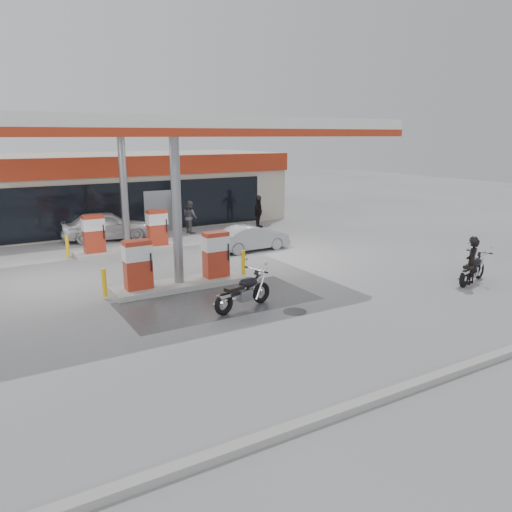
{
  "coord_description": "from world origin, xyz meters",
  "views": [
    {
      "loc": [
        -6.04,
        -13.33,
        5.06
      ],
      "look_at": [
        2.03,
        0.3,
        1.2
      ],
      "focal_mm": 35.0,
      "sensor_mm": 36.0,
      "label": 1
    }
  ],
  "objects_px": {
    "biker_main": "(472,262)",
    "hatchback_silver": "(252,238)",
    "parked_motorcycle": "(244,292)",
    "pump_island_near": "(179,267)",
    "pump_island_far": "(127,237)",
    "attendant": "(190,217)",
    "biker_walking": "(258,213)",
    "main_motorcycle": "(473,270)",
    "sedan_white": "(106,226)"
  },
  "relations": [
    {
      "from": "parked_motorcycle",
      "to": "hatchback_silver",
      "type": "bearing_deg",
      "value": 44.28
    },
    {
      "from": "main_motorcycle",
      "to": "attendant",
      "type": "xyz_separation_m",
      "value": [
        -4.83,
        13.53,
        0.38
      ]
    },
    {
      "from": "attendant",
      "to": "biker_walking",
      "type": "bearing_deg",
      "value": -105.3
    },
    {
      "from": "pump_island_near",
      "to": "main_motorcycle",
      "type": "relative_size",
      "value": 2.56
    },
    {
      "from": "pump_island_far",
      "to": "attendant",
      "type": "height_order",
      "value": "pump_island_far"
    },
    {
      "from": "pump_island_near",
      "to": "biker_main",
      "type": "bearing_deg",
      "value": -28.41
    },
    {
      "from": "pump_island_far",
      "to": "biker_walking",
      "type": "distance_m",
      "value": 8.35
    },
    {
      "from": "sedan_white",
      "to": "attendant",
      "type": "height_order",
      "value": "attendant"
    },
    {
      "from": "main_motorcycle",
      "to": "parked_motorcycle",
      "type": "relative_size",
      "value": 0.93
    },
    {
      "from": "parked_motorcycle",
      "to": "hatchback_silver",
      "type": "relative_size",
      "value": 0.63
    },
    {
      "from": "pump_island_near",
      "to": "hatchback_silver",
      "type": "relative_size",
      "value": 1.49
    },
    {
      "from": "pump_island_near",
      "to": "biker_main",
      "type": "relative_size",
      "value": 3.21
    },
    {
      "from": "parked_motorcycle",
      "to": "hatchback_silver",
      "type": "distance_m",
      "value": 7.75
    },
    {
      "from": "biker_main",
      "to": "attendant",
      "type": "bearing_deg",
      "value": -92.04
    },
    {
      "from": "pump_island_near",
      "to": "biker_main",
      "type": "distance_m",
      "value": 10.07
    },
    {
      "from": "biker_main",
      "to": "biker_walking",
      "type": "bearing_deg",
      "value": -107.34
    },
    {
      "from": "pump_island_far",
      "to": "attendant",
      "type": "relative_size",
      "value": 3.02
    },
    {
      "from": "parked_motorcycle",
      "to": "main_motorcycle",
      "type": "bearing_deg",
      "value": -25.92
    },
    {
      "from": "sedan_white",
      "to": "biker_main",
      "type": "bearing_deg",
      "value": -137.52
    },
    {
      "from": "pump_island_far",
      "to": "sedan_white",
      "type": "bearing_deg",
      "value": 91.46
    },
    {
      "from": "main_motorcycle",
      "to": "parked_motorcycle",
      "type": "bearing_deg",
      "value": 151.57
    },
    {
      "from": "parked_motorcycle",
      "to": "attendant",
      "type": "height_order",
      "value": "attendant"
    },
    {
      "from": "biker_main",
      "to": "hatchback_silver",
      "type": "relative_size",
      "value": 0.46
    },
    {
      "from": "biker_main",
      "to": "hatchback_silver",
      "type": "xyz_separation_m",
      "value": [
        -3.91,
        8.39,
        -0.23
      ]
    },
    {
      "from": "biker_main",
      "to": "biker_walking",
      "type": "height_order",
      "value": "biker_walking"
    },
    {
      "from": "main_motorcycle",
      "to": "parked_motorcycle",
      "type": "height_order",
      "value": "parked_motorcycle"
    },
    {
      "from": "parked_motorcycle",
      "to": "biker_walking",
      "type": "bearing_deg",
      "value": 43.36
    },
    {
      "from": "pump_island_far",
      "to": "main_motorcycle",
      "type": "xyz_separation_m",
      "value": [
        9.04,
        -10.73,
        -0.24
      ]
    },
    {
      "from": "pump_island_near",
      "to": "hatchback_silver",
      "type": "height_order",
      "value": "pump_island_near"
    },
    {
      "from": "biker_main",
      "to": "sedan_white",
      "type": "xyz_separation_m",
      "value": [
        -8.94,
        13.99,
        -0.08
      ]
    },
    {
      "from": "biker_main",
      "to": "pump_island_far",
      "type": "bearing_deg",
      "value": -71.51
    },
    {
      "from": "pump_island_far",
      "to": "parked_motorcycle",
      "type": "height_order",
      "value": "pump_island_far"
    },
    {
      "from": "pump_island_near",
      "to": "pump_island_far",
      "type": "height_order",
      "value": "same"
    },
    {
      "from": "pump_island_near",
      "to": "biker_walking",
      "type": "xyz_separation_m",
      "value": [
        8.05,
        8.2,
        0.15
      ]
    },
    {
      "from": "parked_motorcycle",
      "to": "hatchback_silver",
      "type": "xyz_separation_m",
      "value": [
        4.09,
        6.58,
        0.07
      ]
    },
    {
      "from": "parked_motorcycle",
      "to": "sedan_white",
      "type": "relative_size",
      "value": 0.51
    },
    {
      "from": "sedan_white",
      "to": "hatchback_silver",
      "type": "height_order",
      "value": "sedan_white"
    },
    {
      "from": "pump_island_far",
      "to": "attendant",
      "type": "distance_m",
      "value": 5.06
    },
    {
      "from": "pump_island_near",
      "to": "main_motorcycle",
      "type": "bearing_deg",
      "value": -27.63
    },
    {
      "from": "pump_island_far",
      "to": "sedan_white",
      "type": "xyz_separation_m",
      "value": [
        -0.08,
        3.2,
        0.01
      ]
    },
    {
      "from": "pump_island_far",
      "to": "attendant",
      "type": "xyz_separation_m",
      "value": [
        4.22,
        2.8,
        0.14
      ]
    },
    {
      "from": "pump_island_far",
      "to": "parked_motorcycle",
      "type": "xyz_separation_m",
      "value": [
        0.85,
        -8.98,
        -0.21
      ]
    },
    {
      "from": "hatchback_silver",
      "to": "biker_walking",
      "type": "bearing_deg",
      "value": -35.64
    },
    {
      "from": "pump_island_near",
      "to": "biker_walking",
      "type": "relative_size",
      "value": 2.99
    },
    {
      "from": "parked_motorcycle",
      "to": "biker_walking",
      "type": "distance_m",
      "value": 13.31
    },
    {
      "from": "pump_island_near",
      "to": "sedan_white",
      "type": "distance_m",
      "value": 9.2
    },
    {
      "from": "hatchback_silver",
      "to": "biker_walking",
      "type": "xyz_separation_m",
      "value": [
        3.11,
        4.6,
        0.29
      ]
    },
    {
      "from": "sedan_white",
      "to": "biker_walking",
      "type": "distance_m",
      "value": 8.2
    },
    {
      "from": "biker_main",
      "to": "main_motorcycle",
      "type": "bearing_deg",
      "value": 176.64
    },
    {
      "from": "hatchback_silver",
      "to": "main_motorcycle",
      "type": "bearing_deg",
      "value": -155.38
    }
  ]
}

